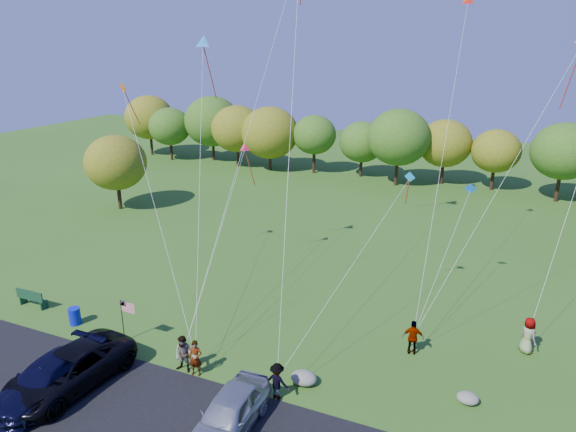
% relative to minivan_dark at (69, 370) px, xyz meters
% --- Properties ---
extents(ground, '(140.00, 140.00, 0.00)m').
position_rel_minivan_dark_xyz_m(ground, '(6.02, 3.86, -0.91)').
color(ground, '#315D1A').
rests_on(ground, ground).
extents(asphalt_lane, '(44.00, 6.00, 0.06)m').
position_rel_minivan_dark_xyz_m(asphalt_lane, '(6.02, -0.14, -0.88)').
color(asphalt_lane, black).
rests_on(asphalt_lane, ground).
extents(treeline, '(75.54, 27.40, 8.47)m').
position_rel_minivan_dark_xyz_m(treeline, '(6.67, 39.74, 3.86)').
color(treeline, '#342013').
rests_on(treeline, ground).
extents(minivan_dark, '(3.43, 6.40, 1.71)m').
position_rel_minivan_dark_xyz_m(minivan_dark, '(0.00, 0.00, 0.00)').
color(minivan_dark, black).
rests_on(minivan_dark, asphalt_lane).
extents(minivan_navy, '(2.25, 5.50, 1.59)m').
position_rel_minivan_dark_xyz_m(minivan_navy, '(-0.44, -0.79, -0.06)').
color(minivan_navy, black).
rests_on(minivan_navy, asphalt_lane).
extents(minivan_silver, '(2.08, 4.87, 1.64)m').
position_rel_minivan_dark_xyz_m(minivan_silver, '(8.00, 0.41, -0.03)').
color(minivan_silver, '#A8ABB3').
rests_on(minivan_silver, asphalt_lane).
extents(flyer_a, '(0.73, 0.56, 1.79)m').
position_rel_minivan_dark_xyz_m(flyer_a, '(4.70, 3.06, -0.02)').
color(flyer_a, '#4C4C59').
rests_on(flyer_a, ground).
extents(flyer_b, '(0.91, 0.71, 1.86)m').
position_rel_minivan_dark_xyz_m(flyer_b, '(4.03, 3.06, 0.01)').
color(flyer_b, '#4C4C59').
rests_on(flyer_b, ground).
extents(flyer_c, '(1.14, 0.70, 1.71)m').
position_rel_minivan_dark_xyz_m(flyer_c, '(8.89, 3.06, -0.06)').
color(flyer_c, '#4C4C59').
rests_on(flyer_c, ground).
extents(flyer_d, '(1.14, 0.63, 1.83)m').
position_rel_minivan_dark_xyz_m(flyer_d, '(13.69, 8.84, 0.00)').
color(flyer_d, '#4C4C59').
rests_on(flyer_d, ground).
extents(flyer_e, '(1.09, 1.11, 1.93)m').
position_rel_minivan_dark_xyz_m(flyer_e, '(18.94, 11.25, 0.05)').
color(flyer_e, '#4C4C59').
rests_on(flyer_e, ground).
extents(park_bench, '(2.01, 0.51, 1.11)m').
position_rel_minivan_dark_xyz_m(park_bench, '(-7.83, 4.73, -0.32)').
color(park_bench, '#153B23').
rests_on(park_bench, ground).
extents(trash_barrel, '(0.64, 0.64, 0.96)m').
position_rel_minivan_dark_xyz_m(trash_barrel, '(-4.02, 4.28, -0.43)').
color(trash_barrel, '#0B1AB1').
rests_on(trash_barrel, ground).
extents(flag_assembly, '(0.88, 0.57, 2.39)m').
position_rel_minivan_dark_xyz_m(flag_assembly, '(-0.10, 4.00, 0.87)').
color(flag_assembly, black).
rests_on(flag_assembly, ground).
extents(boulder_near, '(1.23, 0.96, 0.61)m').
position_rel_minivan_dark_xyz_m(boulder_near, '(9.59, 4.44, -0.61)').
color(boulder_near, gray).
rests_on(boulder_near, ground).
extents(boulder_far, '(0.94, 0.78, 0.49)m').
position_rel_minivan_dark_xyz_m(boulder_far, '(16.61, 6.04, -0.67)').
color(boulder_far, gray).
rests_on(boulder_far, ground).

